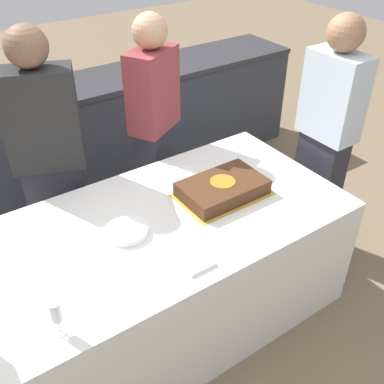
# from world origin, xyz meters

# --- Properties ---
(ground_plane) EXTENTS (14.00, 14.00, 0.00)m
(ground_plane) POSITION_xyz_m (0.00, 0.00, 0.00)
(ground_plane) COLOR #7A664C
(back_counter) EXTENTS (4.40, 0.58, 0.92)m
(back_counter) POSITION_xyz_m (0.00, 1.59, 0.46)
(back_counter) COLOR #333842
(back_counter) RESTS_ON ground_plane
(dining_table) EXTENTS (2.03, 1.03, 0.75)m
(dining_table) POSITION_xyz_m (0.00, 0.00, 0.38)
(dining_table) COLOR white
(dining_table) RESTS_ON ground_plane
(cake) EXTENTS (0.50, 0.34, 0.09)m
(cake) POSITION_xyz_m (0.41, 0.00, 0.79)
(cake) COLOR gold
(cake) RESTS_ON dining_table
(plate_stack) EXTENTS (0.21, 0.21, 0.04)m
(plate_stack) POSITION_xyz_m (-0.19, -0.00, 0.77)
(plate_stack) COLOR white
(plate_stack) RESTS_ON dining_table
(wine_glass) EXTENTS (0.06, 0.06, 0.16)m
(wine_glass) POSITION_xyz_m (-0.68, -0.38, 0.86)
(wine_glass) COLOR white
(wine_glass) RESTS_ON dining_table
(side_plate_near_cake) EXTENTS (0.21, 0.21, 0.00)m
(side_plate_near_cake) POSITION_xyz_m (0.31, 0.31, 0.75)
(side_plate_near_cake) COLOR white
(side_plate_near_cake) RESTS_ON dining_table
(utensil_pile) EXTENTS (0.14, 0.12, 0.02)m
(utensil_pile) POSITION_xyz_m (-0.02, -0.37, 0.76)
(utensil_pile) COLOR white
(utensil_pile) RESTS_ON dining_table
(person_cutting_cake) EXTENTS (0.40, 0.35, 1.59)m
(person_cutting_cake) POSITION_xyz_m (0.41, 0.73, 0.84)
(person_cutting_cake) COLOR #282833
(person_cutting_cake) RESTS_ON ground_plane
(person_seated_right) EXTENTS (0.22, 0.36, 1.62)m
(person_seated_right) POSITION_xyz_m (1.23, 0.00, 0.85)
(person_seated_right) COLOR #282833
(person_seated_right) RESTS_ON ground_plane
(person_standing_back) EXTENTS (0.45, 0.34, 1.63)m
(person_standing_back) POSITION_xyz_m (-0.30, 0.73, 0.85)
(person_standing_back) COLOR #282833
(person_standing_back) RESTS_ON ground_plane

